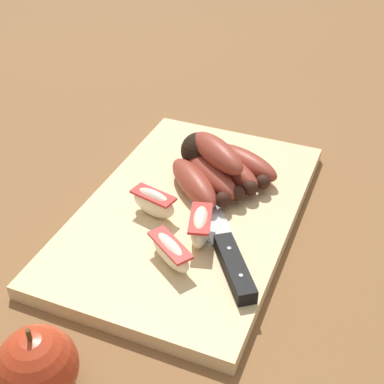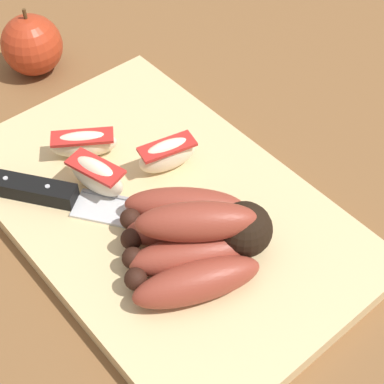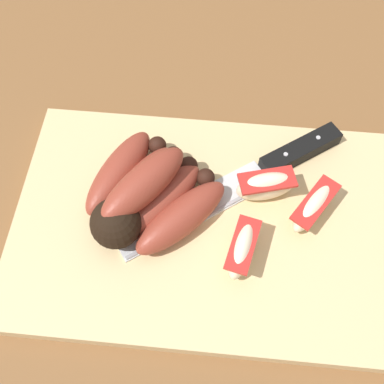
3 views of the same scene
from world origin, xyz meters
The scene contains 8 objects.
ground_plane centered at (0.00, 0.00, 0.00)m, with size 6.00×6.00×0.00m, color brown.
cutting_board centered at (0.02, 0.00, 0.01)m, with size 0.42×0.27×0.02m, color #DBBC84.
banana_bunch centered at (0.09, -0.01, 0.04)m, with size 0.17×0.16×0.07m.
chefs_knife centered at (-0.04, -0.07, 0.03)m, with size 0.24×0.19×0.02m.
apple_wedge_near centered at (-0.04, -0.04, 0.04)m, with size 0.07×0.04×0.04m.
apple_wedge_middle centered at (-0.02, 0.04, 0.04)m, with size 0.04×0.07×0.04m.
apple_wedge_far centered at (-0.09, -0.02, 0.04)m, with size 0.06×0.07×0.03m.
whole_apple centered at (-0.28, 0.03, 0.04)m, with size 0.08×0.08×0.09m.
Camera 2 is at (0.34, -0.24, 0.49)m, focal length 57.89 mm.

